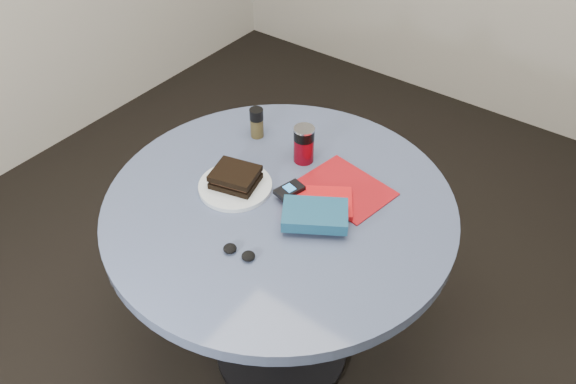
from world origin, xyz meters
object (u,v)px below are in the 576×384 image
Objects in this scene: magazine at (346,188)px; novel at (315,215)px; red_book at (318,202)px; table at (280,241)px; sandwich at (235,177)px; mp3_player at (289,190)px; soda_can at (304,144)px; plate at (235,186)px; pepper_grinder at (257,123)px; headphones at (239,252)px.

novel is at bearing -76.50° from magazine.
table is at bearing 173.15° from red_book.
red_book is at bearing -92.73° from magazine.
mp3_player is at bearing 20.17° from sandwich.
magazine is (0.26, 0.18, -0.03)m from sandwich.
soda_can is 0.19m from magazine.
plate is 0.16m from mp3_player.
pepper_grinder is (-0.11, 0.24, 0.04)m from plate.
soda_can reaches higher than magazine.
magazine is 0.11m from red_book.
sandwich reaches higher than plate.
headphones reaches higher than table.
pepper_grinder is at bearing 117.35° from novel.
plate is 1.14× the size of red_book.
pepper_grinder is 0.58× the size of novel.
novel is at bearing 2.53° from plate.
table is 4.03× the size of magazine.
red_book is at bearing 12.12° from mp3_player.
plate is 1.80× the size of soda_can.
novel reaches higher than plate.
table is at bearing 100.09° from headphones.
sandwich is 0.26m from pepper_grinder.
sandwich reaches higher than headphones.
table is at bearing 10.28° from sandwich.
plate is at bearing 165.50° from red_book.
sandwich is 0.86× the size of novel.
novel is (0.13, -0.02, 0.20)m from table.
magazine is at bearing 43.71° from red_book.
pepper_grinder reaches higher than red_book.
plate is at bearing -157.63° from mp3_player.
soda_can is at bearing 103.25° from red_book.
headphones is (-0.09, -0.20, -0.03)m from novel.
plate is 2.32× the size of mp3_player.
novel is 1.89× the size of mp3_player.
red_book is at bearing 77.79° from headphones.
soda_can is 0.48× the size of magazine.
headphones is at bearing -56.39° from pepper_grinder.
novel is 1.84× the size of headphones.
pepper_grinder reaches higher than mp3_player.
red_book and headphones have the same top height.
pepper_grinder is 0.38m from magazine.
mp3_player is 0.97× the size of headphones.
sandwich is at bearing 132.11° from headphones.
sandwich is 1.26× the size of soda_can.
red_book is 0.08m from novel.
sandwich is at bearing -111.54° from soda_can.
sandwich is at bearing 112.48° from plate.
magazine is (0.26, 0.19, -0.00)m from plate.
plate is at bearing 132.56° from headphones.
magazine is at bearing 34.65° from sandwich.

